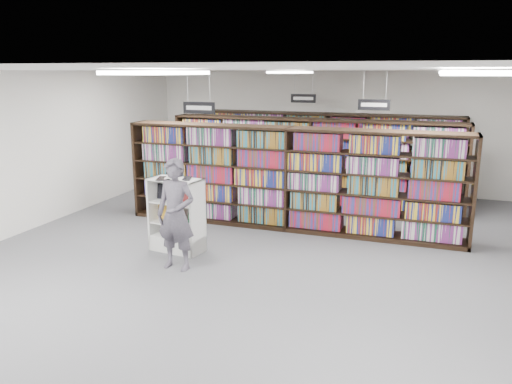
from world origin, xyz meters
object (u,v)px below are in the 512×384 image
(endcap_display, at_px, (178,226))
(open_book, at_px, (174,177))
(shopper, at_px, (176,215))
(bookshelf_row_near, at_px, (289,179))

(endcap_display, bearing_deg, open_book, -111.79)
(open_book, distance_m, shopper, 0.96)
(bookshelf_row_near, relative_size, shopper, 3.81)
(bookshelf_row_near, bearing_deg, open_book, -128.50)
(endcap_display, height_order, open_book, open_book)
(bookshelf_row_near, bearing_deg, shopper, -112.82)
(endcap_display, relative_size, open_book, 2.00)
(bookshelf_row_near, relative_size, open_book, 10.49)
(bookshelf_row_near, height_order, endcap_display, bookshelf_row_near)
(bookshelf_row_near, distance_m, open_book, 2.53)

